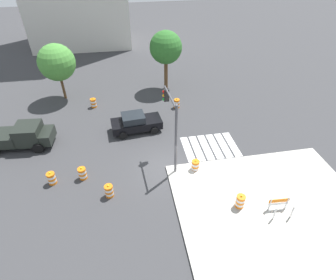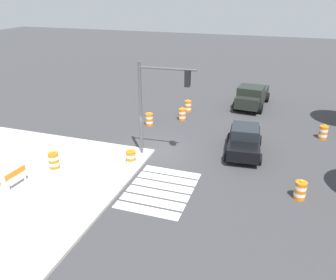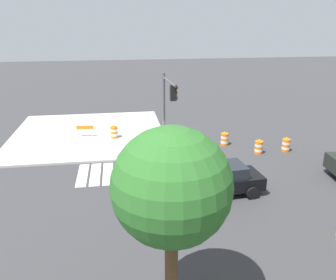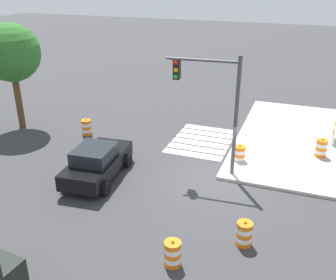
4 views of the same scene
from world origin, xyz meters
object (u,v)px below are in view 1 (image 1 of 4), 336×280
Objects in this scene: sports_car at (136,123)px; traffic_barrel_median_far at (109,191)px; traffic_barrel_median_near at (177,103)px; street_tree_streetside_near at (57,63)px; construction_barricade at (280,205)px; traffic_barrel_near_corner at (82,173)px; traffic_light_pole at (172,119)px; pickup_truck at (22,136)px; street_tree_streetside_mid at (166,48)px; traffic_barrel_lane_center at (195,166)px; traffic_barrel_far_curb at (52,178)px; traffic_barrel_crosswalk_end at (93,103)px; traffic_barrel_on_sidewalk at (240,201)px.

sports_car is 4.36× the size of traffic_barrel_median_far.
street_tree_streetside_near is at bearing 160.25° from traffic_barrel_median_near.
traffic_barrel_near_corner is at bearing 156.68° from construction_barricade.
sports_car is at bearing 115.67° from traffic_light_pole.
street_tree_streetside_near is at bearing 107.12° from traffic_barrel_median_far.
sports_car reaches higher than traffic_barrel_median_far.
street_tree_streetside_mid is at bearing 31.82° from pickup_truck.
traffic_light_pole is at bearing 28.56° from traffic_barrel_median_far.
traffic_barrel_median_near is 0.78× the size of construction_barricade.
traffic_barrel_lane_center is 6.15m from construction_barricade.
sports_car is 8.25m from traffic_barrel_far_curb.
pickup_truck reaches higher than traffic_barrel_crosswalk_end.
traffic_barrel_near_corner is at bearing -78.13° from street_tree_streetside_near.
sports_car reaches higher than traffic_barrel_near_corner.
traffic_light_pole is at bearing -104.62° from traffic_barrel_median_near.
pickup_truck is 6.78m from traffic_barrel_near_corner.
sports_car reaches higher than construction_barricade.
traffic_barrel_on_sidewalk reaches higher than traffic_barrel_median_near.
traffic_barrel_far_curb is at bearing -176.75° from traffic_barrel_near_corner.
traffic_barrel_near_corner is 0.18× the size of street_tree_streetside_near.
street_tree_streetside_near reaches higher than traffic_light_pole.
construction_barricade is at bearing -17.44° from traffic_barrel_median_far.
traffic_barrel_median_far is at bearing -151.44° from traffic_light_pole.
street_tree_streetside_mid is at bearing 62.31° from sports_car.
traffic_barrel_median_far is at bearing 163.01° from traffic_barrel_on_sidewalk.
traffic_barrel_far_curb is (-3.90, 1.88, 0.00)m from traffic_barrel_median_far.
traffic_barrel_median_far is 0.18× the size of street_tree_streetside_near.
sports_car is 7.00m from traffic_barrel_lane_center.
street_tree_streetside_mid reaches higher than traffic_barrel_lane_center.
traffic_barrel_crosswalk_end is 5.17m from street_tree_streetside_near.
traffic_barrel_crosswalk_end is at bearing -38.84° from street_tree_streetside_near.
street_tree_streetside_mid is (-1.69, 17.27, 3.92)m from traffic_barrel_on_sidewalk.
pickup_truck is at bearing 157.61° from traffic_barrel_lane_center.
traffic_barrel_on_sidewalk is at bearing -31.65° from pickup_truck.
street_tree_streetside_mid reaches higher than traffic_barrel_far_curb.
construction_barricade is at bearing -77.77° from street_tree_streetside_mid.
street_tree_streetside_near is at bearing 101.87° from traffic_barrel_near_corner.
traffic_barrel_near_corner and traffic_barrel_median_far have the same top height.
traffic_barrel_crosswalk_end is at bearing 76.24° from traffic_barrel_far_curb.
traffic_barrel_crosswalk_end is at bearing -160.17° from street_tree_streetside_mid.
street_tree_streetside_near is at bearing 73.57° from pickup_truck.
pickup_truck is 5.58m from traffic_barrel_far_curb.
street_tree_streetside_near is at bearing -177.96° from street_tree_streetside_mid.
street_tree_streetside_near is (-0.54, 12.54, 3.42)m from traffic_barrel_far_curb.
traffic_barrel_crosswalk_end is 1.00× the size of traffic_barrel_lane_center.
sports_car reaches higher than traffic_barrel_lane_center.
traffic_barrel_median_near is 5.99m from street_tree_streetside_mid.
sports_car is 6.72m from traffic_barrel_near_corner.
traffic_barrel_near_corner and traffic_barrel_median_near have the same top height.
traffic_barrel_near_corner is 1.00× the size of traffic_barrel_median_far.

